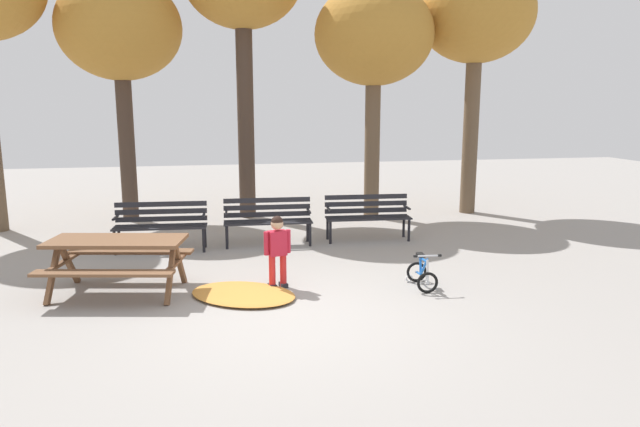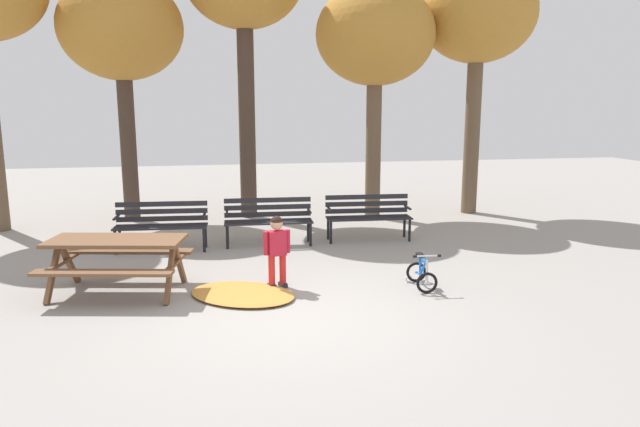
# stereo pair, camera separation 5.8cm
# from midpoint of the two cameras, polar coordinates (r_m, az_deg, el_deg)

# --- Properties ---
(ground) EXTENTS (36.00, 36.00, 0.00)m
(ground) POSITION_cam_midpoint_polar(r_m,az_deg,el_deg) (7.25, -2.83, -10.03)
(ground) COLOR gray
(picnic_table) EXTENTS (2.02, 1.66, 0.79)m
(picnic_table) POSITION_cam_midpoint_polar(r_m,az_deg,el_deg) (8.37, -19.15, -3.51)
(picnic_table) COLOR brown
(picnic_table) RESTS_ON ground
(park_bench_far_left) EXTENTS (1.63, 0.56, 0.85)m
(park_bench_far_left) POSITION_cam_midpoint_polar(r_m,az_deg,el_deg) (10.61, -15.16, -0.79)
(park_bench_far_left) COLOR #232328
(park_bench_far_left) RESTS_ON ground
(park_bench_left) EXTENTS (1.62, 0.53, 0.85)m
(park_bench_left) POSITION_cam_midpoint_polar(r_m,az_deg,el_deg) (10.69, -4.95, -0.36)
(park_bench_left) COLOR #232328
(park_bench_left) RESTS_ON ground
(park_bench_right) EXTENTS (1.62, 0.55, 0.85)m
(park_bench_right) POSITION_cam_midpoint_polar(r_m,az_deg,el_deg) (11.06, 4.88, 0.02)
(park_bench_right) COLOR #232328
(park_bench_right) RESTS_ON ground
(child_standing) EXTENTS (0.39, 0.22, 1.04)m
(child_standing) POSITION_cam_midpoint_polar(r_m,az_deg,el_deg) (8.15, -4.05, -3.19)
(child_standing) COLOR red
(child_standing) RESTS_ON ground
(kids_bicycle) EXTENTS (0.39, 0.58, 0.54)m
(kids_bicycle) POSITION_cam_midpoint_polar(r_m,az_deg,el_deg) (8.37, 10.13, -5.85)
(kids_bicycle) COLOR black
(kids_bicycle) RESTS_ON ground
(leaf_pile) EXTENTS (1.81, 1.68, 0.07)m
(leaf_pile) POSITION_cam_midpoint_polar(r_m,az_deg,el_deg) (8.00, -7.41, -7.82)
(leaf_pile) COLOR #C68438
(leaf_pile) RESTS_ON ground
(tree_left) EXTENTS (2.60, 2.60, 5.24)m
(tree_left) POSITION_cam_midpoint_polar(r_m,az_deg,el_deg) (13.55, -18.82, 16.62)
(tree_left) COLOR #423328
(tree_left) RESTS_ON ground
(tree_right) EXTENTS (2.60, 2.60, 5.14)m
(tree_right) POSITION_cam_midpoint_polar(r_m,az_deg,el_deg) (13.24, 5.58, 16.86)
(tree_right) COLOR brown
(tree_right) RESTS_ON ground
(tree_far_right) EXTENTS (2.60, 2.60, 5.65)m
(tree_far_right) POSITION_cam_midpoint_polar(r_m,az_deg,el_deg) (14.20, 15.35, 18.13)
(tree_far_right) COLOR brown
(tree_far_right) RESTS_ON ground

